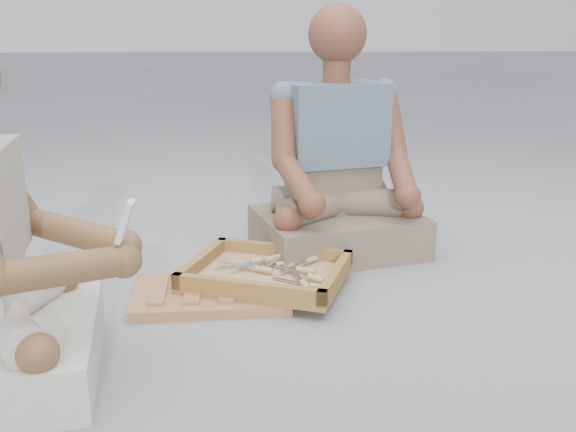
{
  "coord_description": "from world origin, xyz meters",
  "views": [
    {
      "loc": [
        -0.16,
        -1.89,
        0.9
      ],
      "look_at": [
        0.0,
        0.2,
        0.3
      ],
      "focal_mm": 40.0,
      "sensor_mm": 36.0,
      "label": 1
    }
  ],
  "objects": [
    {
      "name": "chisel_2",
      "position": [
        -0.01,
        0.44,
        0.07
      ],
      "size": [
        0.12,
        0.2,
        0.02
      ],
      "rotation": [
        0.0,
        0.0,
        1.08
      ],
      "color": "silver",
      "rests_on": "tool_tray"
    },
    {
      "name": "wood_chip_3",
      "position": [
        -0.19,
        0.49,
        0.0
      ],
      "size": [
        0.02,
        0.02,
        0.0
      ],
      "primitive_type": "cube",
      "rotation": [
        0.0,
        0.0,
        2.16
      ],
      "color": "tan",
      "rests_on": "ground"
    },
    {
      "name": "chisel_0",
      "position": [
        0.1,
        0.38,
        0.07
      ],
      "size": [
        0.17,
        0.17,
        0.02
      ],
      "rotation": [
        0.0,
        0.0,
        0.78
      ],
      "color": "silver",
      "rests_on": "tool_tray"
    },
    {
      "name": "ground",
      "position": [
        0.0,
        0.0,
        0.0
      ],
      "size": [
        60.0,
        60.0,
        0.0
      ],
      "primitive_type": "plane",
      "color": "gray",
      "rests_on": "ground"
    },
    {
      "name": "chisel_6",
      "position": [
        -0.11,
        0.41,
        0.06
      ],
      "size": [
        0.2,
        0.12,
        0.02
      ],
      "rotation": [
        0.0,
        0.0,
        0.47
      ],
      "color": "silver",
      "rests_on": "tool_tray"
    },
    {
      "name": "tool_tray",
      "position": [
        -0.07,
        0.29,
        0.06
      ],
      "size": [
        0.67,
        0.6,
        0.07
      ],
      "rotation": [
        0.0,
        0.0,
        -0.37
      ],
      "color": "brown",
      "rests_on": "carved_panel"
    },
    {
      "name": "chisel_1",
      "position": [
        0.05,
        0.3,
        0.07
      ],
      "size": [
        0.2,
        0.11,
        0.02
      ],
      "rotation": [
        0.0,
        0.0,
        -0.46
      ],
      "color": "silver",
      "rests_on": "tool_tray"
    },
    {
      "name": "companion",
      "position": [
        0.25,
        0.71,
        0.34
      ],
      "size": [
        0.76,
        0.66,
        1.01
      ],
      "rotation": [
        0.0,
        0.0,
        3.39
      ],
      "color": "#746053",
      "rests_on": "ground"
    },
    {
      "name": "wood_chip_1",
      "position": [
        -0.25,
        0.4,
        0.0
      ],
      "size": [
        0.02,
        0.02,
        0.0
      ],
      "primitive_type": "cube",
      "rotation": [
        0.0,
        0.0,
        1.25
      ],
      "color": "tan",
      "rests_on": "ground"
    },
    {
      "name": "chisel_7",
      "position": [
        -0.1,
        0.3,
        0.08
      ],
      "size": [
        0.2,
        0.13,
        0.02
      ],
      "rotation": [
        0.0,
        0.0,
        -0.54
      ],
      "color": "silver",
      "rests_on": "tool_tray"
    },
    {
      "name": "wood_chip_0",
      "position": [
        -0.4,
        0.55,
        0.0
      ],
      "size": [
        0.02,
        0.02,
        0.0
      ],
      "primitive_type": "cube",
      "rotation": [
        0.0,
        0.0,
        3.0
      ],
      "color": "tan",
      "rests_on": "ground"
    },
    {
      "name": "chisel_5",
      "position": [
        -0.02,
        0.37,
        0.06
      ],
      "size": [
        0.22,
        0.05,
        0.02
      ],
      "rotation": [
        0.0,
        0.0,
        0.16
      ],
      "color": "silver",
      "rests_on": "tool_tray"
    },
    {
      "name": "wood_chip_2",
      "position": [
        0.2,
        0.4,
        0.0
      ],
      "size": [
        0.02,
        0.02,
        0.0
      ],
      "primitive_type": "cube",
      "rotation": [
        0.0,
        0.0,
        0.15
      ],
      "color": "tan",
      "rests_on": "ground"
    },
    {
      "name": "chisel_3",
      "position": [
        0.05,
        0.14,
        0.08
      ],
      "size": [
        0.06,
        0.22,
        0.02
      ],
      "rotation": [
        0.0,
        0.0,
        -1.39
      ],
      "color": "silver",
      "rests_on": "tool_tray"
    },
    {
      "name": "carved_panel",
      "position": [
        -0.27,
        0.21,
        0.02
      ],
      "size": [
        0.55,
        0.37,
        0.04
      ],
      "primitive_type": "cube",
      "rotation": [
        0.0,
        0.0,
        0.03
      ],
      "color": "brown",
      "rests_on": "ground"
    },
    {
      "name": "chisel_10",
      "position": [
        -0.06,
        0.38,
        0.08
      ],
      "size": [
        0.19,
        0.14,
        0.02
      ],
      "rotation": [
        0.0,
        0.0,
        0.58
      ],
      "color": "silver",
      "rests_on": "tool_tray"
    },
    {
      "name": "mobile_phone",
      "position": [
        -0.45,
        -0.29,
        0.44
      ],
      "size": [
        0.06,
        0.05,
        0.11
      ],
      "rotation": [
        -0.35,
        0.0,
        -1.63
      ],
      "color": "silver",
      "rests_on": "craftsman"
    },
    {
      "name": "chisel_4",
      "position": [
        0.09,
        0.14,
        0.07
      ],
      "size": [
        0.19,
        0.13,
        0.02
      ],
      "rotation": [
        0.0,
        0.0,
        -0.57
      ],
      "color": "silver",
      "rests_on": "tool_tray"
    },
    {
      "name": "chisel_9",
      "position": [
        0.04,
        0.41,
        0.07
      ],
      "size": [
        0.22,
        0.07,
        0.02
      ],
      "rotation": [
        0.0,
        0.0,
        0.24
      ],
      "color": "silver",
      "rests_on": "tool_tray"
    },
    {
      "name": "wood_chip_5",
      "position": [
        -0.09,
        0.21,
        0.0
      ],
      "size": [
        0.02,
        0.02,
        0.0
      ],
      "primitive_type": "cube",
      "rotation": [
        0.0,
        0.0,
        0.01
      ],
      "color": "tan",
      "rests_on": "ground"
    },
    {
      "name": "wood_chip_6",
      "position": [
        0.06,
        0.51,
        0.0
      ],
      "size": [
        0.02,
        0.02,
        0.0
      ],
      "primitive_type": "cube",
      "rotation": [
        0.0,
        0.0,
        1.46
      ],
      "color": "tan",
      "rests_on": "ground"
    },
    {
      "name": "wood_chip_4",
      "position": [
        -0.31,
        0.28,
        0.0
      ],
      "size": [
        0.02,
        0.02,
        0.0
      ],
      "primitive_type": "cube",
      "rotation": [
        0.0,
        0.0,
        0.22
      ],
      "color": "tan",
      "rests_on": "ground"
    },
    {
      "name": "chisel_8",
      "position": [
        0.09,
        0.19,
        0.08
      ],
      "size": [
        0.15,
        0.18,
        0.02
      ],
      "rotation": [
        0.0,
        0.0,
        -0.88
      ],
      "color": "silver",
      "rests_on": "tool_tray"
    },
    {
      "name": "wood_chip_7",
      "position": [
        -0.02,
        0.54,
        0.0
      ],
      "size": [
        0.02,
        0.02,
        0.0
      ],
      "primitive_type": "cube",
      "rotation": [
        0.0,
        0.0,
        3.05
      ],
      "color": "tan",
      "rests_on": "ground"
    }
  ]
}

